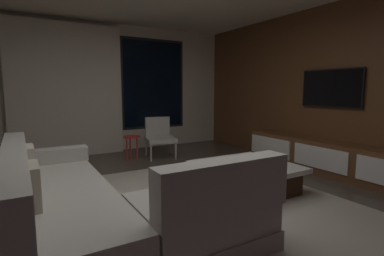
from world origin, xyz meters
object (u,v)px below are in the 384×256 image
(accent_chair_near_window, at_px, (159,135))
(coffee_table, at_px, (246,177))
(media_console, at_px, (331,159))
(book_stack_on_coffee_table, at_px, (250,158))
(mounted_tv, at_px, (331,88))
(side_stool, at_px, (132,141))
(sectional_couch, at_px, (95,207))

(accent_chair_near_window, bearing_deg, coffee_table, -86.37)
(media_console, bearing_deg, accent_chair_near_window, 125.85)
(book_stack_on_coffee_table, distance_m, mounted_tv, 1.95)
(mounted_tv, bearing_deg, coffee_table, -176.73)
(coffee_table, bearing_deg, media_console, -3.24)
(book_stack_on_coffee_table, bearing_deg, coffee_table, -153.46)
(coffee_table, height_order, side_stool, side_stool)
(coffee_table, bearing_deg, accent_chair_near_window, 93.63)
(book_stack_on_coffee_table, relative_size, mounted_tv, 0.27)
(book_stack_on_coffee_table, bearing_deg, mounted_tv, 1.41)
(side_stool, distance_m, mounted_tv, 3.58)
(book_stack_on_coffee_table, height_order, side_stool, book_stack_on_coffee_table)
(side_stool, bearing_deg, coffee_table, -73.45)
(mounted_tv, bearing_deg, side_stool, 137.83)
(sectional_couch, relative_size, side_stool, 5.43)
(sectional_couch, bearing_deg, media_console, 2.67)
(coffee_table, distance_m, side_stool, 2.53)
(book_stack_on_coffee_table, bearing_deg, side_stool, 109.72)
(book_stack_on_coffee_table, relative_size, accent_chair_near_window, 0.37)
(sectional_couch, bearing_deg, side_stool, 64.79)
(book_stack_on_coffee_table, distance_m, media_console, 1.54)
(coffee_table, bearing_deg, sectional_couch, -172.43)
(side_stool, height_order, media_console, media_console)
(book_stack_on_coffee_table, height_order, mounted_tv, mounted_tv)
(book_stack_on_coffee_table, bearing_deg, sectional_couch, -171.21)
(accent_chair_near_window, height_order, side_stool, accent_chair_near_window)
(sectional_couch, relative_size, book_stack_on_coffee_table, 8.68)
(side_stool, bearing_deg, media_console, -46.63)
(coffee_table, height_order, accent_chair_near_window, accent_chair_near_window)
(coffee_table, xyz_separation_m, side_stool, (-0.72, 2.42, 0.19))
(side_stool, bearing_deg, mounted_tv, -42.17)
(mounted_tv, bearing_deg, media_console, -132.40)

